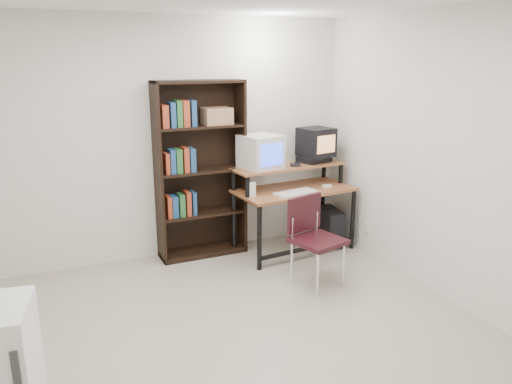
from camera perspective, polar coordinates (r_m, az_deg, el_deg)
name	(u,v)px	position (r m, az deg, el deg)	size (l,w,h in m)	color
floor	(243,339)	(4.16, -1.50, -16.48)	(4.00, 4.00, 0.01)	#AFA391
back_wall	(173,140)	(5.51, -9.46, 5.88)	(4.00, 0.01, 2.60)	silver
front_wall	(440,300)	(2.04, 20.31, -11.52)	(4.00, 0.01, 2.60)	silver
right_wall	(451,159)	(4.74, 21.43, 3.51)	(0.01, 4.00, 2.60)	silver
computer_desk	(293,191)	(5.66, 4.29, 0.09)	(1.39, 0.79, 0.98)	#985A31
crt_monitor	(261,152)	(5.51, 0.53, 4.57)	(0.47, 0.48, 0.38)	beige
vcr	(314,159)	(5.90, 6.65, 3.73)	(0.36, 0.26, 0.08)	black
crt_tv	(316,142)	(5.85, 6.89, 5.68)	(0.41, 0.40, 0.33)	black
cd_spindle	(295,165)	(5.63, 4.51, 3.08)	(0.12, 0.12, 0.05)	#26262B
keyboard	(296,193)	(5.44, 4.58, -0.16)	(0.47, 0.21, 0.04)	beige
mousepad	(326,188)	(5.77, 8.05, 0.51)	(0.22, 0.18, 0.01)	black
mouse	(327,186)	(5.75, 8.09, 0.65)	(0.10, 0.06, 0.03)	white
desk_speaker	(251,190)	(5.31, -0.54, 0.26)	(0.08, 0.07, 0.17)	beige
pc_tower	(330,226)	(6.05, 8.46, -3.90)	(0.20, 0.45, 0.42)	black
school_chair	(313,232)	(4.87, 6.50, -4.54)	(0.54, 0.54, 0.87)	black
bookshelf	(199,169)	(5.50, -6.49, 2.67)	(0.98, 0.34, 1.94)	black
wall_outlet	(366,227)	(5.84, 12.50, -3.89)	(0.02, 0.08, 0.12)	beige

